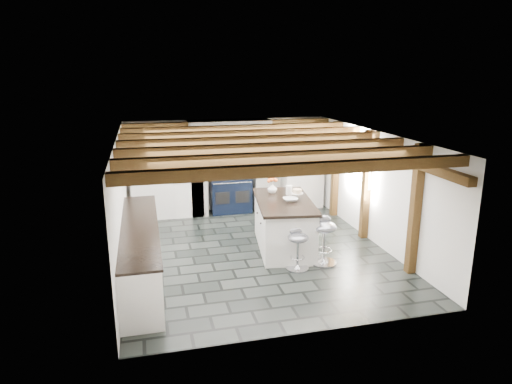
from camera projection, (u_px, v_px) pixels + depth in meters
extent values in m
plane|color=black|center=(256.00, 251.00, 9.05)|extent=(6.00, 6.00, 0.00)
plane|color=white|center=(228.00, 164.00, 11.56)|extent=(5.00, 0.00, 5.00)
plane|color=white|center=(121.00, 204.00, 8.17)|extent=(0.00, 6.00, 6.00)
plane|color=white|center=(374.00, 187.00, 9.33)|extent=(0.00, 6.00, 6.00)
plane|color=white|center=(256.00, 135.00, 8.45)|extent=(6.00, 6.00, 0.00)
cube|color=white|center=(198.00, 176.00, 11.15)|extent=(0.40, 0.60, 1.90)
cube|color=white|center=(261.00, 173.00, 11.52)|extent=(0.40, 0.60, 1.90)
cube|color=#533817|center=(229.00, 133.00, 11.06)|extent=(2.10, 0.65, 0.18)
cube|color=white|center=(229.00, 127.00, 11.02)|extent=(2.00, 0.60, 0.31)
cube|color=black|center=(232.00, 132.00, 10.75)|extent=(1.00, 0.03, 0.22)
cube|color=silver|center=(232.00, 132.00, 10.73)|extent=(0.90, 0.01, 0.14)
cube|color=white|center=(158.00, 177.00, 10.91)|extent=(1.30, 0.58, 2.00)
cube|color=white|center=(302.00, 169.00, 11.76)|extent=(1.00, 0.58, 2.00)
cube|color=white|center=(141.00, 252.00, 7.86)|extent=(0.60, 3.80, 0.88)
cube|color=black|center=(139.00, 227.00, 7.74)|extent=(0.64, 3.80, 0.04)
cube|color=white|center=(188.00, 197.00, 11.22)|extent=(0.70, 0.60, 0.88)
cube|color=black|center=(188.00, 179.00, 11.10)|extent=(0.74, 0.64, 0.04)
cube|color=#533817|center=(373.00, 149.00, 9.10)|extent=(0.15, 5.80, 0.14)
plane|color=white|center=(361.00, 163.00, 9.78)|extent=(0.00, 0.90, 0.90)
cube|color=#533817|center=(303.00, 169.00, 6.04)|extent=(5.00, 0.16, 0.16)
cube|color=#533817|center=(284.00, 157.00, 6.85)|extent=(5.00, 0.16, 0.16)
cube|color=#533817|center=(268.00, 148.00, 7.66)|extent=(5.00, 0.16, 0.16)
cube|color=#533817|center=(256.00, 140.00, 8.47)|extent=(5.00, 0.16, 0.16)
cube|color=#533817|center=(246.00, 134.00, 9.29)|extent=(5.00, 0.16, 0.16)
cube|color=#533817|center=(237.00, 129.00, 10.10)|extent=(5.00, 0.16, 0.16)
cube|color=#533817|center=(230.00, 124.00, 10.91)|extent=(5.00, 0.16, 0.16)
cube|color=#533817|center=(415.00, 210.00, 7.81)|extent=(0.15, 0.15, 2.30)
cube|color=#533817|center=(366.00, 185.00, 9.50)|extent=(0.15, 0.15, 2.30)
cube|color=#533817|center=(335.00, 169.00, 11.00)|extent=(0.15, 0.15, 2.30)
cylinder|color=black|center=(280.00, 154.00, 8.61)|extent=(0.01, 0.01, 0.56)
cylinder|color=white|center=(279.00, 172.00, 8.69)|extent=(0.09, 0.09, 0.22)
cylinder|color=black|center=(278.00, 152.00, 8.90)|extent=(0.01, 0.01, 0.56)
cylinder|color=white|center=(277.00, 168.00, 8.98)|extent=(0.09, 0.09, 0.22)
cylinder|color=black|center=(276.00, 149.00, 9.19)|extent=(0.01, 0.01, 0.56)
cylinder|color=white|center=(276.00, 165.00, 9.28)|extent=(0.09, 0.09, 0.22)
cube|color=black|center=(230.00, 194.00, 11.44)|extent=(1.00, 0.60, 0.90)
ellipsoid|color=silver|center=(220.00, 176.00, 11.26)|extent=(0.28, 0.28, 0.11)
ellipsoid|color=silver|center=(240.00, 175.00, 11.38)|extent=(0.28, 0.28, 0.11)
cylinder|color=silver|center=(233.00, 183.00, 11.05)|extent=(0.95, 0.03, 0.03)
cube|color=black|center=(223.00, 198.00, 11.11)|extent=(0.35, 0.02, 0.30)
cube|color=black|center=(243.00, 197.00, 11.22)|extent=(0.35, 0.02, 0.30)
cube|color=white|center=(284.00, 225.00, 9.10)|extent=(1.23, 2.05, 0.95)
cube|color=black|center=(284.00, 201.00, 8.97)|extent=(1.33, 2.15, 0.05)
imported|color=white|center=(272.00, 188.00, 9.44)|extent=(0.22, 0.22, 0.21)
ellipsoid|color=orange|center=(272.00, 180.00, 9.39)|extent=(0.22, 0.22, 0.13)
cylinder|color=white|center=(289.00, 190.00, 9.31)|extent=(0.13, 0.13, 0.19)
imported|color=white|center=(290.00, 200.00, 8.86)|extent=(0.32, 0.32, 0.07)
cylinder|color=white|center=(297.00, 196.00, 9.03)|extent=(0.05, 0.05, 0.11)
cylinder|color=white|center=(297.00, 193.00, 9.01)|extent=(0.24, 0.24, 0.02)
cylinder|color=#D0B28B|center=(297.00, 191.00, 9.00)|extent=(0.18, 0.18, 0.08)
cylinder|color=silver|center=(323.00, 263.00, 8.46)|extent=(0.49, 0.49, 0.03)
cone|color=silver|center=(323.00, 260.00, 8.45)|extent=(0.22, 0.22, 0.09)
cylinder|color=silver|center=(324.00, 245.00, 8.37)|extent=(0.06, 0.06, 0.61)
torus|color=silver|center=(324.00, 250.00, 8.40)|extent=(0.31, 0.31, 0.02)
ellipsoid|color=gray|center=(325.00, 227.00, 8.28)|extent=(0.51, 0.51, 0.20)
ellipsoid|color=gray|center=(323.00, 219.00, 8.36)|extent=(0.33, 0.17, 0.17)
cylinder|color=silver|center=(297.00, 268.00, 8.23)|extent=(0.41, 0.41, 0.03)
cone|color=silver|center=(297.00, 266.00, 8.22)|extent=(0.19, 0.19, 0.07)
cylinder|color=silver|center=(298.00, 253.00, 8.15)|extent=(0.05, 0.05, 0.51)
torus|color=silver|center=(298.00, 257.00, 8.18)|extent=(0.26, 0.26, 0.02)
ellipsoid|color=gray|center=(298.00, 238.00, 8.08)|extent=(0.38, 0.38, 0.17)
ellipsoid|color=gray|center=(296.00, 231.00, 8.14)|extent=(0.26, 0.11, 0.14)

